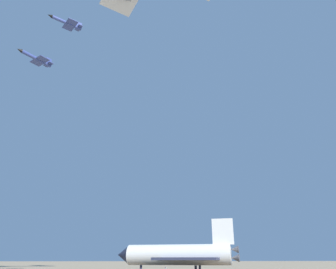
# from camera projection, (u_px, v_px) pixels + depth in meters

# --- Properties ---
(space_shuttle) EXTENTS (37.35, 29.24, 15.80)m
(space_shuttle) POSITION_uv_depth(u_px,v_px,m) (177.00, 255.00, 99.05)
(space_shuttle) COLOR white
(space_shuttle) RESTS_ON ground
(chase_jet_lead) EXTENTS (12.95, 12.72, 4.00)m
(chase_jet_lead) POSITION_uv_depth(u_px,v_px,m) (36.00, 59.00, 131.80)
(chase_jet_lead) COLOR #38478C
(chase_jet_right_wing) EXTENTS (14.64, 10.09, 4.00)m
(chase_jet_right_wing) POSITION_uv_depth(u_px,v_px,m) (67.00, 23.00, 141.02)
(chase_jet_right_wing) COLOR #38478C
(ground_crew_near_nose) EXTENTS (0.41, 0.58, 1.73)m
(ground_crew_near_nose) POSITION_uv_depth(u_px,v_px,m) (166.00, 268.00, 116.41)
(ground_crew_near_nose) COLOR silver
(ground_crew_near_nose) RESTS_ON ground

